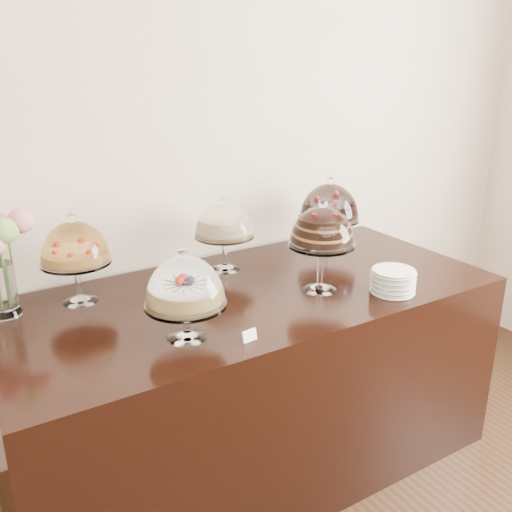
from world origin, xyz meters
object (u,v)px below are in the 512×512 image
cake_stand_sugar_sponge (185,286)px  cake_stand_dark_choco (330,205)px  cake_stand_choco_layer (322,230)px  cake_stand_fruit_tart (75,247)px  cake_stand_cheesecake (224,224)px  display_counter (250,380)px  plate_stack (393,281)px

cake_stand_sugar_sponge → cake_stand_dark_choco: bearing=25.7°
cake_stand_choco_layer → cake_stand_fruit_tart: size_ratio=1.07×
cake_stand_sugar_sponge → cake_stand_choco_layer: cake_stand_choco_layer is taller
cake_stand_choco_layer → cake_stand_cheesecake: cake_stand_choco_layer is taller
cake_stand_cheesecake → cake_stand_fruit_tart: bearing=-179.2°
cake_stand_fruit_tart → cake_stand_choco_layer: bearing=-24.8°
cake_stand_choco_layer → cake_stand_fruit_tart: 1.03m
display_counter → cake_stand_fruit_tart: 1.00m
cake_stand_choco_layer → display_counter: bearing=151.8°
cake_stand_choco_layer → cake_stand_dark_choco: bearing=47.8°
cake_stand_fruit_tart → plate_stack: size_ratio=2.03×
cake_stand_sugar_sponge → cake_stand_dark_choco: (1.07, 0.51, 0.04)m
cake_stand_fruit_tart → plate_stack: (1.19, -0.63, -0.19)m
cake_stand_sugar_sponge → cake_stand_cheesecake: size_ratio=0.98×
cake_stand_sugar_sponge → cake_stand_dark_choco: cake_stand_dark_choco is taller
cake_stand_sugar_sponge → cake_stand_fruit_tart: cake_stand_fruit_tart is taller
cake_stand_dark_choco → cake_stand_fruit_tart: cake_stand_dark_choco is taller
display_counter → cake_stand_fruit_tart: (-0.66, 0.29, 0.69)m
cake_stand_cheesecake → plate_stack: size_ratio=1.90×
display_counter → cake_stand_choco_layer: (0.27, -0.15, 0.73)m
cake_stand_dark_choco → plate_stack: size_ratio=2.05×
cake_stand_choco_layer → cake_stand_fruit_tart: cake_stand_choco_layer is taller
display_counter → cake_stand_dark_choco: bearing=22.5°
display_counter → plate_stack: size_ratio=11.62×
cake_stand_choco_layer → plate_stack: cake_stand_choco_layer is taller
cake_stand_dark_choco → display_counter: bearing=-157.5°
display_counter → cake_stand_fruit_tart: cake_stand_fruit_tart is taller
cake_stand_dark_choco → cake_stand_fruit_tart: 1.31m
cake_stand_cheesecake → cake_stand_fruit_tart: size_ratio=0.93×
cake_stand_fruit_tart → plate_stack: 1.36m
cake_stand_fruit_tart → cake_stand_cheesecake: bearing=0.8°
cake_stand_sugar_sponge → plate_stack: bearing=-5.7°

